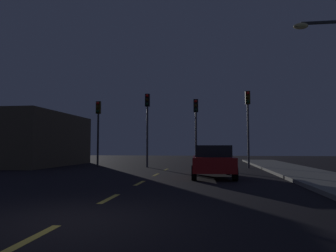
{
  "coord_description": "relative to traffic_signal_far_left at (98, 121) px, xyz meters",
  "views": [
    {
      "loc": [
        2.74,
        -5.91,
        1.41
      ],
      "look_at": [
        0.11,
        14.13,
        2.76
      ],
      "focal_mm": 33.93,
      "sensor_mm": 36.0,
      "label": 1
    }
  ],
  "objects": [
    {
      "name": "lane_stripe_third",
      "position": [
        5.23,
        -9.62,
        -3.32
      ],
      "size": [
        0.16,
        1.6,
        0.01
      ],
      "primitive_type": "cube",
      "color": "#EACC4C",
      "rests_on": "ground_plane"
    },
    {
      "name": "traffic_signal_far_left",
      "position": [
        0.0,
        0.0,
        0.0
      ],
      "size": [
        0.32,
        0.38,
        4.72
      ],
      "color": "#2D2D30",
      "rests_on": "ground_plane"
    },
    {
      "name": "storefront_left",
      "position": [
        -5.07,
        0.97,
        -1.33
      ],
      "size": [
        4.6,
        9.57,
        3.97
      ],
      "primitive_type": "cube",
      "color": "brown",
      "rests_on": "ground_plane"
    },
    {
      "name": "lane_stripe_fourth",
      "position": [
        5.23,
        -5.82,
        -3.32
      ],
      "size": [
        0.16,
        1.6,
        0.01
      ],
      "primitive_type": "cube",
      "color": "#EACC4C",
      "rests_on": "ground_plane"
    },
    {
      "name": "traffic_signal_center_left",
      "position": [
        3.61,
        0.0,
        0.3
      ],
      "size": [
        0.32,
        0.38,
        5.19
      ],
      "color": "#4C4C51",
      "rests_on": "ground_plane"
    },
    {
      "name": "lane_stripe_nearest",
      "position": [
        5.23,
        -17.22,
        -3.32
      ],
      "size": [
        0.16,
        1.6,
        0.01
      ],
      "primitive_type": "cube",
      "color": "#EACC4C",
      "rests_on": "ground_plane"
    },
    {
      "name": "sidewalk_curb_right",
      "position": [
        12.73,
        -9.02,
        -3.24
      ],
      "size": [
        3.0,
        40.0,
        0.15
      ],
      "primitive_type": "cube",
      "color": "gray",
      "rests_on": "ground_plane"
    },
    {
      "name": "lane_stripe_fifth",
      "position": [
        5.23,
        -2.02,
        -3.32
      ],
      "size": [
        0.16,
        1.6,
        0.01
      ],
      "primitive_type": "cube",
      "color": "#EACC4C",
      "rests_on": "ground_plane"
    },
    {
      "name": "traffic_signal_center_right",
      "position": [
        7.04,
        0.0,
        0.01
      ],
      "size": [
        0.32,
        0.38,
        4.74
      ],
      "color": "#4C4C51",
      "rests_on": "ground_plane"
    },
    {
      "name": "car_stopped_ahead",
      "position": [
        8.1,
        -6.87,
        -2.56
      ],
      "size": [
        2.07,
        4.19,
        1.49
      ],
      "color": "#B21919",
      "rests_on": "ground_plane"
    },
    {
      "name": "lane_stripe_second",
      "position": [
        5.23,
        -13.42,
        -3.32
      ],
      "size": [
        0.16,
        1.6,
        0.01
      ],
      "primitive_type": "cube",
      "color": "#EACC4C",
      "rests_on": "ground_plane"
    },
    {
      "name": "ground_plane",
      "position": [
        5.23,
        -9.02,
        -3.32
      ],
      "size": [
        80.0,
        80.0,
        0.0
      ],
      "primitive_type": "plane",
      "color": "black"
    },
    {
      "name": "street_lamp_right",
      "position": [
        12.72,
        -9.23,
        0.56
      ],
      "size": [
        1.85,
        0.36,
        6.35
      ],
      "color": "#4C4C51",
      "rests_on": "ground_plane"
    },
    {
      "name": "traffic_signal_far_right",
      "position": [
        10.57,
        0.0,
        0.32
      ],
      "size": [
        0.32,
        0.38,
        5.23
      ],
      "color": "#4C4C51",
      "rests_on": "ground_plane"
    }
  ]
}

